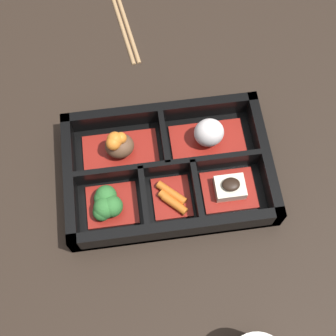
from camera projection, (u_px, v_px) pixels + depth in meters
The scene contains 9 objects.
ground_plane at pixel (168, 175), 0.69m from camera, with size 3.00×3.00×0.00m, color black.
bento_base at pixel (168, 173), 0.69m from camera, with size 0.29×0.20×0.01m.
bento_rim at pixel (168, 170), 0.67m from camera, with size 0.29×0.20×0.04m.
bowl_stew at pixel (119, 146), 0.68m from camera, with size 0.11×0.06×0.05m.
bowl_rice at pixel (209, 135), 0.68m from camera, with size 0.11×0.06×0.05m.
bowl_greens at pixel (107, 204), 0.65m from camera, with size 0.07×0.06×0.04m.
bowl_carrots at pixel (171, 198), 0.66m from camera, with size 0.05×0.06×0.02m.
bowl_tofu at pixel (230, 189), 0.66m from camera, with size 0.08×0.06×0.03m.
chopsticks at pixel (122, 16), 0.81m from camera, with size 0.05×0.20×0.01m.
Camera 1 is at (-0.04, -0.26, 0.64)m, focal length 50.00 mm.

